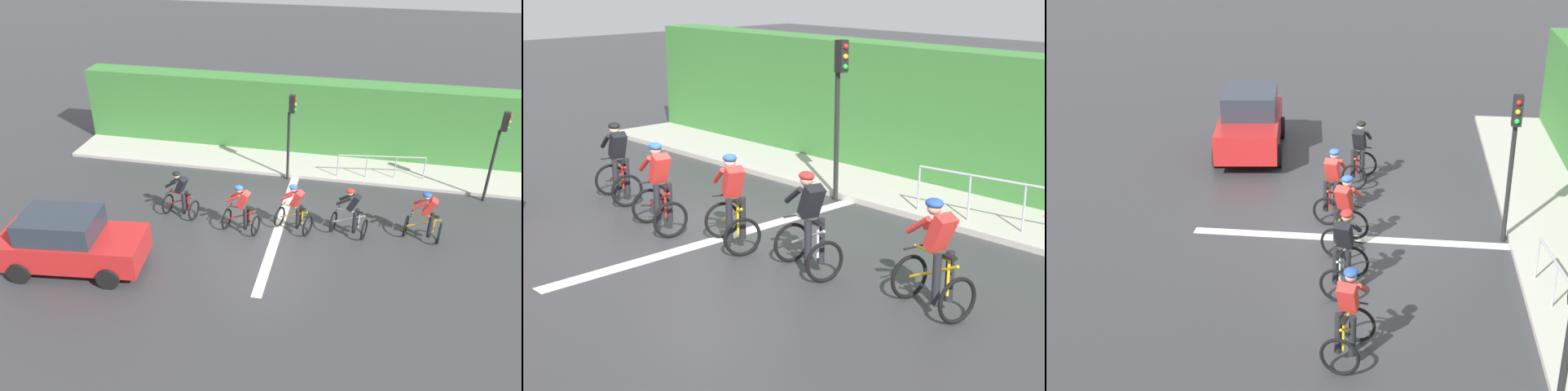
{
  "view_description": "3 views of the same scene",
  "coord_description": "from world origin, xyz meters",
  "views": [
    {
      "loc": [
        13.91,
        2.84,
        9.38
      ],
      "look_at": [
        0.08,
        -0.09,
        1.19
      ],
      "focal_mm": 35.62,
      "sensor_mm": 36.0,
      "label": 1
    },
    {
      "loc": [
        8.41,
        11.24,
        4.74
      ],
      "look_at": [
        -0.88,
        1.31,
        0.83
      ],
      "focal_mm": 54.91,
      "sensor_mm": 36.0,
      "label": 2
    },
    {
      "loc": [
        -0.91,
        15.76,
        7.51
      ],
      "look_at": [
        0.86,
        1.1,
        1.25
      ],
      "focal_mm": 52.66,
      "sensor_mm": 36.0,
      "label": 3
    }
  ],
  "objects": [
    {
      "name": "cyclist_fourth",
      "position": [
        0.46,
        -0.62,
        0.8
      ],
      "size": [
        0.87,
        1.19,
        1.66
      ],
      "color": "black",
      "rests_on": "ground"
    },
    {
      "name": "traffic_light_near_crossing",
      "position": [
        -3.39,
        0.28,
        2.22
      ],
      "size": [
        0.21,
        0.31,
        3.34
      ],
      "color": "black",
      "rests_on": "ground"
    },
    {
      "name": "ground_plane",
      "position": [
        0.0,
        0.0,
        0.0
      ],
      "size": [
        80.0,
        80.0,
        0.0
      ],
      "primitive_type": "plane",
      "color": "#333335"
    },
    {
      "name": "cyclist_mid",
      "position": [
        0.06,
        1.01,
        0.8
      ],
      "size": [
        1.0,
        1.25,
        1.66
      ],
      "color": "black",
      "rests_on": "ground"
    },
    {
      "name": "cyclist_second",
      "position": [
        -0.06,
        2.76,
        0.8
      ],
      "size": [
        0.92,
        1.21,
        1.66
      ],
      "color": "black",
      "rests_on": "ground"
    },
    {
      "name": "cyclist_trailing",
      "position": [
        -0.03,
        -2.83,
        0.8
      ],
      "size": [
        0.89,
        1.2,
        1.66
      ],
      "color": "black",
      "rests_on": "ground"
    },
    {
      "name": "sidewalk_kerb",
      "position": [
        -4.91,
        2.0,
        0.06
      ],
      "size": [
        2.8,
        21.77,
        0.12
      ],
      "primitive_type": "cube",
      "color": "#ADA89E",
      "rests_on": "ground"
    },
    {
      "name": "cyclist_lead",
      "position": [
        -0.3,
        5.05,
        0.8
      ],
      "size": [
        0.89,
        1.2,
        1.66
      ],
      "color": "black",
      "rests_on": "ground"
    },
    {
      "name": "hedge_wall",
      "position": [
        -6.11,
        2.0,
        1.52
      ],
      "size": [
        1.1,
        21.77,
        3.05
      ],
      "primitive_type": "cube",
      "color": "#387533",
      "rests_on": "ground"
    },
    {
      "name": "pedestrian_railing_kerbside",
      "position": [
        -4.01,
        3.67,
        0.78
      ],
      "size": [
        0.48,
        3.24,
        1.03
      ],
      "color": "#999EA3",
      "rests_on": "ground"
    },
    {
      "name": "stone_wall_low",
      "position": [
        -5.81,
        2.0,
        0.28
      ],
      "size": [
        0.44,
        21.77,
        0.57
      ],
      "primitive_type": "cube",
      "color": "gray",
      "rests_on": "ground"
    },
    {
      "name": "road_marking_stop_line",
      "position": [
        0.0,
        0.5,
        0.0
      ],
      "size": [
        7.0,
        0.3,
        0.01
      ],
      "primitive_type": "cube",
      "color": "silver",
      "rests_on": "ground"
    }
  ]
}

